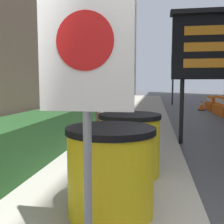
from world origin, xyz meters
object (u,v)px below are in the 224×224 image
(barrel_drum_middle, at_px, (129,144))
(warning_sign, at_px, (86,64))
(jersey_barrier_orange_far, at_px, (212,104))
(traffic_light_near_curb, at_px, (173,68))
(traffic_cone_mid, at_px, (201,105))
(jersey_barrier_orange_near, at_px, (223,107))
(barrel_drum_foreground, at_px, (111,170))

(barrel_drum_middle, bearing_deg, warning_sign, -93.27)
(jersey_barrier_orange_far, xyz_separation_m, traffic_light_near_curb, (-1.93, 3.45, 2.18))
(traffic_cone_mid, bearing_deg, jersey_barrier_orange_near, -73.67)
(barrel_drum_foreground, height_order, warning_sign, warning_sign)
(barrel_drum_foreground, bearing_deg, traffic_cone_mid, 76.79)
(barrel_drum_foreground, xyz_separation_m, barrel_drum_middle, (0.07, 1.14, 0.00))
(barrel_drum_foreground, distance_m, jersey_barrier_orange_far, 13.18)
(barrel_drum_middle, relative_size, traffic_light_near_curb, 0.25)
(warning_sign, bearing_deg, jersey_barrier_orange_far, 75.14)
(barrel_drum_middle, xyz_separation_m, jersey_barrier_orange_near, (3.46, 9.13, -0.20))
(warning_sign, relative_size, traffic_cone_mid, 3.35)
(jersey_barrier_orange_far, height_order, traffic_light_near_curb, traffic_light_near_curb)
(barrel_drum_middle, height_order, traffic_cone_mid, barrel_drum_middle)
(traffic_cone_mid, relative_size, traffic_light_near_curb, 0.17)
(jersey_barrier_orange_near, relative_size, jersey_barrier_orange_far, 1.33)
(barrel_drum_middle, relative_size, jersey_barrier_orange_far, 0.53)
(warning_sign, bearing_deg, traffic_cone_mid, 77.35)
(barrel_drum_foreground, bearing_deg, warning_sign, -92.93)
(traffic_cone_mid, distance_m, traffic_light_near_curb, 4.56)
(traffic_light_near_curb, bearing_deg, barrel_drum_middle, -95.81)
(barrel_drum_middle, xyz_separation_m, traffic_cone_mid, (2.84, 11.24, -0.29))
(jersey_barrier_orange_far, bearing_deg, traffic_light_near_curb, 119.27)
(warning_sign, relative_size, jersey_barrier_orange_near, 0.92)
(jersey_barrier_orange_near, bearing_deg, barrel_drum_middle, -110.74)
(barrel_drum_foreground, distance_m, warning_sign, 1.23)
(warning_sign, bearing_deg, traffic_light_near_curb, 84.47)
(barrel_drum_foreground, relative_size, traffic_light_near_curb, 0.25)
(traffic_light_near_curb, bearing_deg, traffic_cone_mid, -70.72)
(barrel_drum_foreground, xyz_separation_m, jersey_barrier_orange_near, (3.53, 10.27, -0.20))
(barrel_drum_foreground, height_order, barrel_drum_middle, same)
(warning_sign, height_order, traffic_light_near_curb, traffic_light_near_curb)
(jersey_barrier_orange_far, bearing_deg, barrel_drum_foreground, -105.53)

